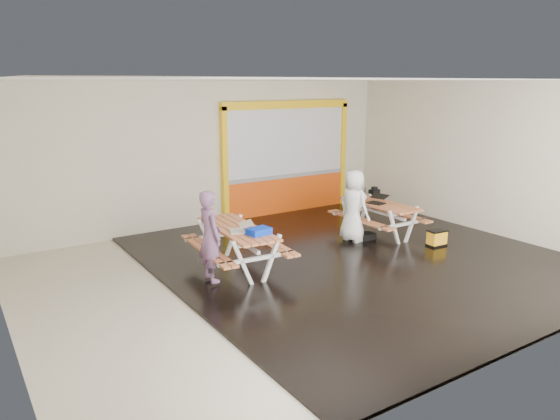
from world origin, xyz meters
TOP-DOWN VIEW (x-y plane):
  - room at (0.00, 0.00)m, footprint 10.02×8.02m
  - deck at (1.25, 0.00)m, footprint 7.50×7.98m
  - kiosk at (2.20, 3.93)m, footprint 3.88×0.16m
  - picnic_table_left at (-1.08, 0.69)m, footprint 1.60×2.24m
  - picnic_table_right at (2.70, 0.93)m, footprint 1.39×2.03m
  - person_left at (-1.80, 0.34)m, footprint 0.40×0.59m
  - person_right at (1.90, 0.88)m, footprint 0.59×0.83m
  - laptop_left at (-1.16, 0.43)m, footprint 0.51×0.49m
  - laptop_right at (2.64, 0.92)m, footprint 0.50×0.46m
  - blue_pouch at (-0.97, 0.08)m, footprint 0.42×0.32m
  - toolbox at (2.83, 1.82)m, footprint 0.40×0.23m
  - backpack at (3.34, 1.77)m, footprint 0.26×0.17m
  - dark_case at (2.23, 0.80)m, footprint 0.38×0.30m
  - fluke_bag at (3.18, -0.37)m, footprint 0.42×0.29m

SIDE VIEW (x-z plane):
  - deck at x=1.25m, z-range 0.00..0.05m
  - dark_case at x=2.23m, z-range 0.05..0.19m
  - fluke_bag at x=3.18m, z-range 0.04..0.39m
  - picnic_table_right at x=2.70m, z-range 0.21..1.02m
  - picnic_table_left at x=-1.08m, z-range 0.22..1.08m
  - backpack at x=3.34m, z-range 0.53..0.96m
  - person_right at x=1.90m, z-range 0.06..1.63m
  - laptop_right at x=2.64m, z-range 0.78..0.95m
  - person_left at x=-1.80m, z-range 0.09..1.70m
  - toolbox at x=2.83m, z-range 0.78..1.01m
  - laptop_left at x=-1.16m, z-range 0.83..1.00m
  - blue_pouch at x=-0.97m, z-range 0.86..0.97m
  - kiosk at x=2.20m, z-range -0.06..2.94m
  - room at x=0.00m, z-range -0.01..3.51m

